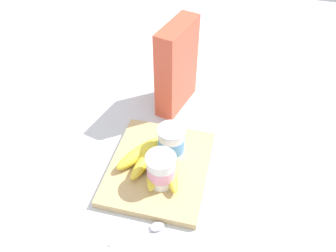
# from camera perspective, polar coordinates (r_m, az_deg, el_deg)

# --- Properties ---
(ground_plane) EXTENTS (2.40, 2.40, 0.00)m
(ground_plane) POSITION_cam_1_polar(r_m,az_deg,el_deg) (0.93, -1.47, -7.32)
(ground_plane) COLOR silver
(cutting_board) EXTENTS (0.30, 0.26, 0.02)m
(cutting_board) POSITION_cam_1_polar(r_m,az_deg,el_deg) (0.92, -1.48, -6.91)
(cutting_board) COLOR tan
(cutting_board) RESTS_ON ground_plane
(cereal_box) EXTENTS (0.18, 0.10, 0.28)m
(cereal_box) POSITION_cam_1_polar(r_m,az_deg,el_deg) (1.04, 1.46, 9.78)
(cereal_box) COLOR #D85138
(cereal_box) RESTS_ON ground_plane
(yogurt_cup_front) EXTENTS (0.07, 0.07, 0.10)m
(yogurt_cup_front) POSITION_cam_1_polar(r_m,az_deg,el_deg) (0.90, 0.54, -2.79)
(yogurt_cup_front) COLOR white
(yogurt_cup_front) RESTS_ON cutting_board
(yogurt_cup_back) EXTENTS (0.08, 0.08, 0.09)m
(yogurt_cup_back) POSITION_cam_1_polar(r_m,az_deg,el_deg) (0.84, -1.18, -7.30)
(yogurt_cup_back) COLOR white
(yogurt_cup_back) RESTS_ON cutting_board
(banana_bunch) EXTENTS (0.19, 0.19, 0.04)m
(banana_bunch) POSITION_cam_1_polar(r_m,az_deg,el_deg) (0.90, -2.55, -5.66)
(banana_bunch) COLOR yellow
(banana_bunch) RESTS_ON cutting_board
(spoon) EXTENTS (0.09, 0.12, 0.01)m
(spoon) POSITION_cam_1_polar(r_m,az_deg,el_deg) (0.82, -3.67, -17.04)
(spoon) COLOR silver
(spoon) RESTS_ON ground_plane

